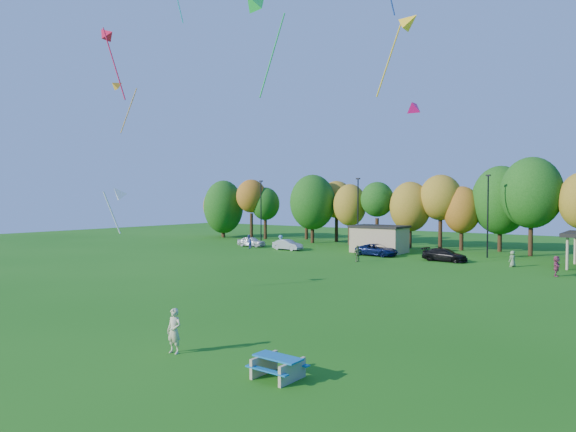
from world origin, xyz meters
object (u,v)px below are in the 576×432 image
Objects in this scene: kite_flyer at (174,331)px; car_a at (251,242)px; car_c at (377,250)px; picnic_table at (278,365)px; car_d at (445,255)px; car_b at (288,245)px.

kite_flyer is 47.52m from car_a.
car_c is at bearing -96.21° from car_a.
car_c is at bearing 112.89° from picnic_table.
car_d is (-1.73, 37.65, -0.28)m from kite_flyer.
car_c is at bearing 91.66° from car_d.
kite_flyer is at bearing -148.03° from car_b.
picnic_table is 0.47× the size of car_b.
car_b is 0.82× the size of car_c.
kite_flyer is 39.27m from car_c.
car_c is (11.96, 0.79, 0.02)m from car_b.
kite_flyer reaches higher than car_a.
kite_flyer reaches higher than car_c.
kite_flyer reaches higher than car_d.
kite_flyer is at bearing -149.34° from car_a.
kite_flyer is at bearing -172.72° from car_d.
car_b is 19.88m from car_d.
car_a is 26.60m from car_d.
car_d is (19.88, 0.37, 0.02)m from car_b.
kite_flyer is 0.41× the size of car_d.
car_b reaches higher than picnic_table.
car_a is 0.81× the size of car_c.
kite_flyer is 0.48× the size of car_b.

